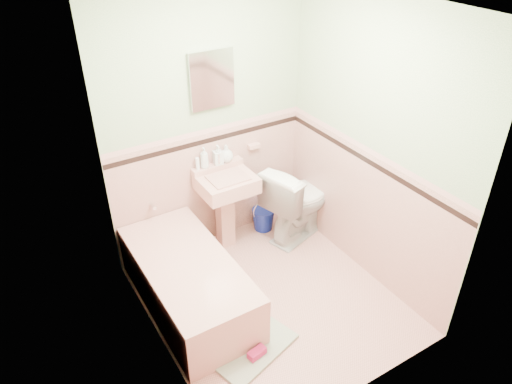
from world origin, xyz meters
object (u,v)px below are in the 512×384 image
sink (228,213)px  toilet (299,200)px  medicine_cabinet (212,79)px  shoe (257,353)px  soap_bottle_left (204,158)px  soap_bottle_right (226,153)px  soap_bottle_mid (218,155)px  bathtub (189,284)px  bucket (263,219)px

sink → toilet: 0.75m
medicine_cabinet → shoe: size_ratio=3.42×
soap_bottle_left → soap_bottle_right: soap_bottle_left is taller
medicine_cabinet → soap_bottle_mid: size_ratio=2.67×
sink → bathtub: bearing=-142.1°
medicine_cabinet → shoe: (-0.49, -1.55, -1.64)m
soap_bottle_mid → shoe: size_ratio=1.28×
bathtub → soap_bottle_left: bearing=52.3°
soap_bottle_mid → toilet: soap_bottle_mid is taller
medicine_cabinet → shoe: bearing=-107.5°
medicine_cabinet → soap_bottle_mid: 0.73m
toilet → medicine_cabinet: bearing=44.6°
bathtub → bucket: bearing=28.0°
soap_bottle_mid → bucket: soap_bottle_mid is taller
bathtub → bucket: size_ratio=6.29×
medicine_cabinet → soap_bottle_left: bearing=-167.2°
soap_bottle_right → shoe: 1.86m
soap_bottle_mid → shoe: (-0.50, -1.52, -0.91)m
bathtub → soap_bottle_mid: 1.24m
soap_bottle_left → soap_bottle_mid: bearing=0.0°
bathtub → shoe: size_ratio=10.00×
medicine_cabinet → soap_bottle_left: (-0.13, -0.03, -0.72)m
sink → bucket: (0.46, 0.08, -0.29)m
soap_bottle_mid → bucket: bearing=-12.7°
soap_bottle_right → shoe: (-0.59, -1.52, -0.90)m
shoe → sink: bearing=59.0°
toilet → bucket: size_ratio=3.51×
soap_bottle_mid → soap_bottle_right: size_ratio=1.12×
bathtub → shoe: 0.85m
soap_bottle_left → soap_bottle_right: (0.23, 0.00, -0.02)m
sink → medicine_cabinet: 1.31m
medicine_cabinet → shoe: 2.31m
soap_bottle_mid → soap_bottle_left: bearing=180.0°
soap_bottle_right → bucket: 0.92m
soap_bottle_left → shoe: bearing=-103.2°
bathtub → sink: size_ratio=1.83×
soap_bottle_mid → soap_bottle_right: bearing=0.0°
medicine_cabinet → bucket: (0.46, -0.13, -1.58)m
toilet → bathtub: bearing=86.8°
soap_bottle_left → shoe: soap_bottle_left is taller
sink → soap_bottle_mid: bearing=86.5°
soap_bottle_left → toilet: (0.86, -0.37, -0.56)m
shoe → toilet: bearing=32.4°
medicine_cabinet → sink: bearing=-90.0°
bathtub → shoe: bathtub is taller
toilet → shoe: bearing=116.5°
bucket → shoe: (-0.95, -1.41, -0.06)m
bathtub → soap_bottle_left: (0.55, 0.71, 0.75)m
bucket → shoe: bucket is taller
soap_bottle_mid → toilet: 0.98m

